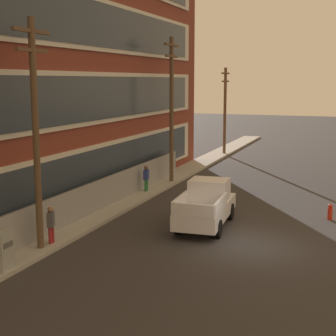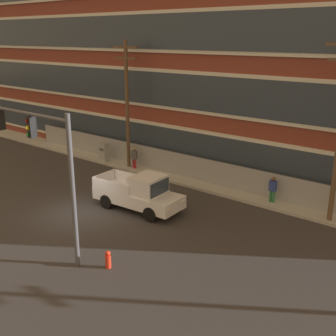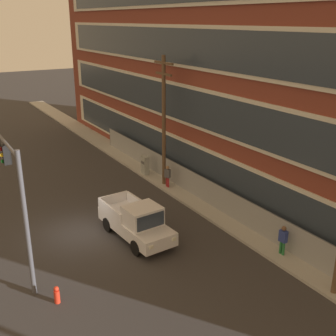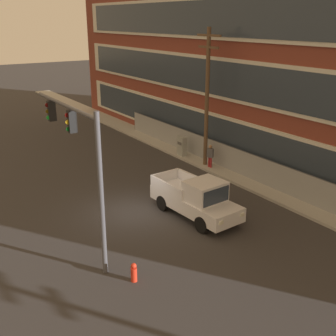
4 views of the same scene
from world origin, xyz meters
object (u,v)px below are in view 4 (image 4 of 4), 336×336
(traffic_signal_mast, at_px, (79,149))
(utility_pole_near_corner, at_px, (207,94))
(fire_hydrant, at_px, (134,272))
(electrical_cabinet, at_px, (182,147))
(pedestrian_by_fence, at_px, (210,155))
(pickup_truck_white, at_px, (197,199))

(traffic_signal_mast, bearing_deg, utility_pole_near_corner, 118.20)
(utility_pole_near_corner, height_order, fire_hydrant, utility_pole_near_corner)
(electrical_cabinet, distance_m, pedestrian_by_fence, 3.10)
(pickup_truck_white, bearing_deg, utility_pole_near_corner, 138.80)
(pedestrian_by_fence, height_order, fire_hydrant, pedestrian_by_fence)
(utility_pole_near_corner, height_order, pedestrian_by_fence, utility_pole_near_corner)
(utility_pole_near_corner, distance_m, fire_hydrant, 14.49)
(pedestrian_by_fence, distance_m, fire_hydrant, 13.29)
(fire_hydrant, bearing_deg, traffic_signal_mast, -167.97)
(electrical_cabinet, relative_size, pedestrian_by_fence, 0.92)
(electrical_cabinet, height_order, pedestrian_by_fence, pedestrian_by_fence)
(traffic_signal_mast, xyz_separation_m, utility_pole_near_corner, (-5.94, 11.08, 0.31))
(utility_pole_near_corner, distance_m, electrical_cabinet, 4.83)
(traffic_signal_mast, xyz_separation_m, fire_hydrant, (3.02, 0.64, -4.24))
(traffic_signal_mast, relative_size, electrical_cabinet, 4.17)
(pickup_truck_white, xyz_separation_m, pedestrian_by_fence, (-5.19, 5.01, 0.00))
(pickup_truck_white, distance_m, fire_hydrant, 6.21)
(pickup_truck_white, height_order, pedestrian_by_fence, pickup_truck_white)
(electrical_cabinet, bearing_deg, pickup_truck_white, -30.65)
(pickup_truck_white, relative_size, pedestrian_by_fence, 3.13)
(utility_pole_near_corner, bearing_deg, electrical_cabinet, -175.52)
(pickup_truck_white, bearing_deg, traffic_signal_mast, -88.90)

